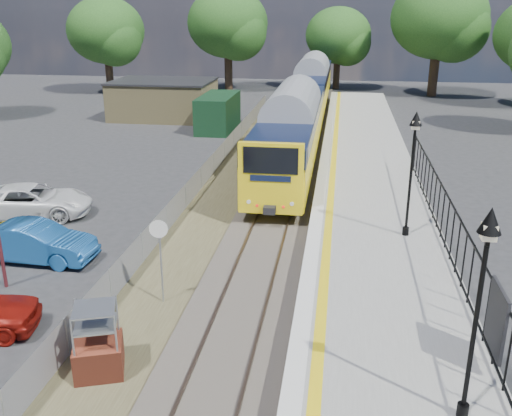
% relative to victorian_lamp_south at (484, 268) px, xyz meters
% --- Properties ---
extents(ground, '(120.00, 120.00, 0.00)m').
position_rel_victorian_lamp_south_xyz_m(ground, '(-5.50, 4.00, -4.30)').
color(ground, '#2D2D30').
rests_on(ground, ground).
extents(track_bed, '(5.90, 80.00, 0.29)m').
position_rel_victorian_lamp_south_xyz_m(track_bed, '(-5.97, 13.67, -4.21)').
color(track_bed, '#473F38').
rests_on(track_bed, ground).
extents(platform, '(5.00, 70.00, 0.90)m').
position_rel_victorian_lamp_south_xyz_m(platform, '(-1.30, 12.00, -3.85)').
color(platform, gray).
rests_on(platform, ground).
extents(platform_edge, '(0.90, 70.00, 0.01)m').
position_rel_victorian_lamp_south_xyz_m(platform_edge, '(-3.36, 12.00, -3.39)').
color(platform_edge, silver).
rests_on(platform_edge, platform).
extents(victorian_lamp_south, '(0.44, 0.44, 4.60)m').
position_rel_victorian_lamp_south_xyz_m(victorian_lamp_south, '(0.00, 0.00, 0.00)').
color(victorian_lamp_south, black).
rests_on(victorian_lamp_south, platform).
extents(victorian_lamp_north, '(0.44, 0.44, 4.60)m').
position_rel_victorian_lamp_south_xyz_m(victorian_lamp_north, '(-0.20, 10.00, 0.00)').
color(victorian_lamp_north, black).
rests_on(victorian_lamp_north, platform).
extents(palisade_fence, '(0.12, 26.00, 2.00)m').
position_rel_victorian_lamp_south_xyz_m(palisade_fence, '(1.05, 6.24, -2.46)').
color(palisade_fence, black).
rests_on(palisade_fence, platform).
extents(wire_fence, '(0.06, 52.00, 1.20)m').
position_rel_victorian_lamp_south_xyz_m(wire_fence, '(-9.70, 16.00, -3.70)').
color(wire_fence, '#999EA3').
rests_on(wire_fence, ground).
extents(outbuilding, '(10.80, 10.10, 3.12)m').
position_rel_victorian_lamp_south_xyz_m(outbuilding, '(-16.41, 35.21, -2.78)').
color(outbuilding, tan).
rests_on(outbuilding, ground).
extents(tree_line, '(56.80, 43.80, 11.88)m').
position_rel_victorian_lamp_south_xyz_m(tree_line, '(-4.10, 46.00, 2.31)').
color(tree_line, '#332319').
rests_on(tree_line, ground).
extents(train, '(2.82, 40.83, 3.51)m').
position_rel_victorian_lamp_south_xyz_m(train, '(-5.50, 32.39, -1.96)').
color(train, yellow).
rests_on(train, ground).
extents(brick_plinth, '(1.53, 1.53, 1.93)m').
position_rel_victorian_lamp_south_xyz_m(brick_plinth, '(-8.59, 1.47, -3.37)').
color(brick_plinth, maroon).
rests_on(brick_plinth, ground).
extents(speed_sign, '(0.57, 0.15, 2.84)m').
position_rel_victorian_lamp_south_xyz_m(speed_sign, '(-8.08, 5.22, -2.36)').
color(speed_sign, '#999EA3').
rests_on(speed_sign, ground).
extents(car_blue, '(4.50, 1.74, 1.46)m').
position_rel_victorian_lamp_south_xyz_m(car_blue, '(-13.67, 7.67, -3.57)').
color(car_blue, '#184F92').
rests_on(car_blue, ground).
extents(car_yellow, '(4.06, 1.88, 1.15)m').
position_rel_victorian_lamp_south_xyz_m(car_yellow, '(-14.48, 8.36, -3.72)').
color(car_yellow, yellow).
rests_on(car_yellow, ground).
extents(car_white, '(5.58, 3.36, 1.45)m').
position_rel_victorian_lamp_south_xyz_m(car_white, '(-16.24, 12.06, -3.57)').
color(car_white, white).
rests_on(car_white, ground).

